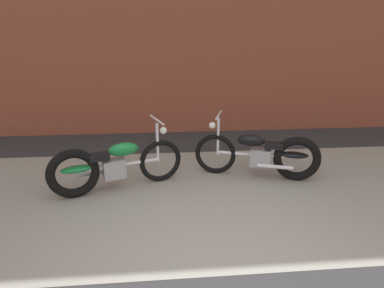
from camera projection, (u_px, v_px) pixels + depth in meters
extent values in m
plane|color=#2D2D30|center=(226.00, 276.00, 3.13)|extent=(80.00, 80.00, 0.00)
cube|color=gray|center=(204.00, 193.00, 4.78)|extent=(36.00, 3.50, 0.01)
torus|color=black|center=(161.00, 161.00, 5.07)|extent=(0.67, 0.31, 0.68)
torus|color=black|center=(73.00, 174.00, 4.55)|extent=(0.73, 0.37, 0.73)
cylinder|color=silver|center=(119.00, 165.00, 4.80)|extent=(1.18, 0.47, 0.06)
cube|color=#99999E|center=(114.00, 169.00, 4.78)|extent=(0.38, 0.32, 0.28)
ellipsoid|color=#197A38|center=(123.00, 149.00, 4.76)|extent=(0.48, 0.33, 0.20)
ellipsoid|color=#197A38|center=(77.00, 169.00, 4.55)|extent=(0.47, 0.32, 0.10)
cube|color=black|center=(99.00, 157.00, 4.63)|extent=(0.33, 0.28, 0.08)
cylinder|color=silver|center=(158.00, 143.00, 4.96)|extent=(0.06, 0.06, 0.62)
cylinder|color=silver|center=(157.00, 120.00, 4.84)|extent=(0.23, 0.56, 0.03)
sphere|color=white|center=(163.00, 131.00, 4.94)|extent=(0.11, 0.11, 0.11)
cylinder|color=silver|center=(96.00, 173.00, 4.84)|extent=(0.54, 0.24, 0.06)
torus|color=black|center=(215.00, 154.00, 5.37)|extent=(0.67, 0.28, 0.68)
torus|color=black|center=(297.00, 159.00, 5.10)|extent=(0.74, 0.34, 0.73)
cylinder|color=silver|center=(255.00, 155.00, 5.22)|extent=(1.19, 0.42, 0.06)
cube|color=#99999E|center=(260.00, 157.00, 5.22)|extent=(0.37, 0.31, 0.28)
ellipsoid|color=black|center=(251.00, 140.00, 5.16)|extent=(0.48, 0.31, 0.20)
ellipsoid|color=black|center=(294.00, 155.00, 5.09)|extent=(0.47, 0.30, 0.10)
cube|color=black|center=(274.00, 145.00, 5.11)|extent=(0.33, 0.27, 0.08)
cylinder|color=silver|center=(218.00, 136.00, 5.26)|extent=(0.06, 0.06, 0.62)
cylinder|color=silver|center=(219.00, 115.00, 5.14)|extent=(0.20, 0.56, 0.03)
sphere|color=white|center=(212.00, 125.00, 5.22)|extent=(0.11, 0.11, 0.11)
cylinder|color=silver|center=(275.00, 167.00, 5.06)|extent=(0.54, 0.22, 0.06)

